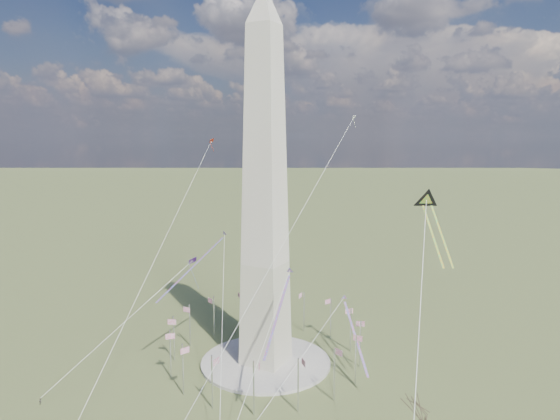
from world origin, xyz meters
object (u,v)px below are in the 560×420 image
at_px(kite_delta_black, 428,204).
at_px(tree_near, 426,414).
at_px(washington_monument, 265,193).
at_px(person_west, 41,401).

bearing_deg(kite_delta_black, tree_near, 75.22).
distance_m(washington_monument, tree_near, 65.28).
distance_m(person_west, kite_delta_black, 102.21).
bearing_deg(washington_monument, tree_near, -25.87).
xyz_separation_m(tree_near, kite_delta_black, (-5.96, 25.55, 37.27)).
distance_m(tree_near, kite_delta_black, 45.57).
height_order(washington_monument, tree_near, washington_monument).
bearing_deg(person_west, kite_delta_black, -115.18).
height_order(person_west, kite_delta_black, kite_delta_black).
relative_size(tree_near, person_west, 9.26).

